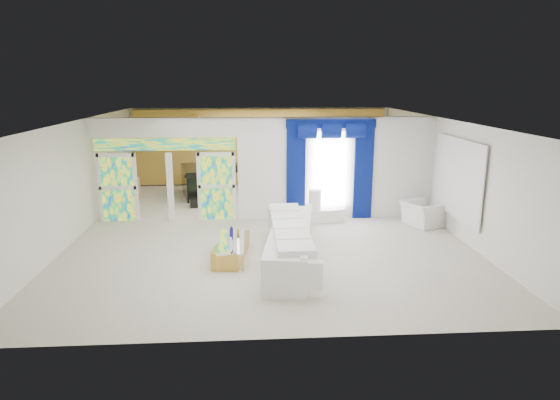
{
  "coord_description": "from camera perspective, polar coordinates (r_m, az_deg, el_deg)",
  "views": [
    {
      "loc": [
        -0.46,
        -12.94,
        4.01
      ],
      "look_at": [
        0.3,
        -1.2,
        1.1
      ],
      "focal_mm": 30.95,
      "sensor_mm": 36.0,
      "label": 1
    }
  ],
  "objects": [
    {
      "name": "tv_console",
      "position": [
        17.33,
        -17.34,
        1.23
      ],
      "size": [
        0.62,
        0.58,
        0.8
      ],
      "primitive_type": "cube",
      "rotation": [
        0.0,
        0.0,
        -0.16
      ],
      "color": "tan",
      "rests_on": "ground"
    },
    {
      "name": "blue_drape_left",
      "position": [
        14.12,
        1.89,
        3.23
      ],
      "size": [
        0.55,
        0.1,
        2.8
      ],
      "primitive_type": "cube",
      "color": "#040F4E",
      "rests_on": "ground"
    },
    {
      "name": "stained_panel_right",
      "position": [
        14.29,
        -7.5,
        1.61
      ],
      "size": [
        0.95,
        0.04,
        2.0
      ],
      "primitive_type": "cube",
      "color": "#994C3F",
      "rests_on": "ground"
    },
    {
      "name": "blue_pelmet",
      "position": [
        14.06,
        6.05,
        8.96
      ],
      "size": [
        2.6,
        0.12,
        0.25
      ],
      "primitive_type": "cube",
      "color": "#040F4E",
      "rests_on": "dividing_wall"
    },
    {
      "name": "piano_bench",
      "position": [
        16.01,
        -9.12,
        -0.27
      ],
      "size": [
        0.89,
        0.5,
        0.28
      ],
      "primitive_type": "cube",
      "rotation": [
        0.0,
        0.0,
        0.22
      ],
      "color": "black",
      "rests_on": "ground"
    },
    {
      "name": "gold_curtains",
      "position": [
        19.01,
        -2.3,
        6.29
      ],
      "size": [
        9.7,
        0.12,
        2.9
      ],
      "primitive_type": "cube",
      "color": "#B1812A",
      "rests_on": "ground"
    },
    {
      "name": "chandelier",
      "position": [
        16.49,
        -10.22,
        8.95
      ],
      "size": [
        0.6,
        0.6,
        0.6
      ],
      "primitive_type": "sphere",
      "color": "gold",
      "rests_on": "ceiling"
    },
    {
      "name": "white_sofa",
      "position": [
        11.01,
        1.25,
        -5.3
      ],
      "size": [
        1.45,
        4.17,
        0.78
      ],
      "primitive_type": "cube",
      "rotation": [
        0.0,
        0.0,
        -0.14
      ],
      "color": "white",
      "rests_on": "ground"
    },
    {
      "name": "decanters",
      "position": [
        11.33,
        -5.87,
        -4.27
      ],
      "size": [
        0.17,
        0.88,
        0.3
      ],
      "color": "navy",
      "rests_on": "coffee_table"
    },
    {
      "name": "blue_drape_right",
      "position": [
        14.45,
        9.82,
        3.28
      ],
      "size": [
        0.55,
        0.1,
        2.8
      ],
      "primitive_type": "cube",
      "color": "#040F4E",
      "rests_on": "ground"
    },
    {
      "name": "table_lamp",
      "position": [
        14.01,
        4.12,
        0.03
      ],
      "size": [
        0.36,
        0.36,
        0.58
      ],
      "primitive_type": "cylinder",
      "color": "silver",
      "rests_on": "console_table"
    },
    {
      "name": "wall_mirror",
      "position": [
        13.33,
        20.29,
        2.39
      ],
      "size": [
        0.04,
        2.7,
        1.9
      ],
      "primitive_type": "cube",
      "color": "white",
      "rests_on": "ground"
    },
    {
      "name": "window_pane",
      "position": [
        14.27,
        5.89,
        3.48
      ],
      "size": [
        1.0,
        0.02,
        2.3
      ],
      "primitive_type": "cube",
      "color": "white",
      "rests_on": "dividing_wall"
    },
    {
      "name": "dividing_wall",
      "position": [
        14.4,
        6.81,
        3.76
      ],
      "size": [
        5.7,
        0.18,
        3.0
      ],
      "primitive_type": "cube",
      "color": "white",
      "rests_on": "ground"
    },
    {
      "name": "coffee_table",
      "position": [
        11.33,
        -5.74,
        -5.84
      ],
      "size": [
        0.85,
        1.85,
        0.4
      ],
      "primitive_type": "cube",
      "rotation": [
        0.0,
        0.0,
        -0.14
      ],
      "color": "#B68E39",
      "rests_on": "ground"
    },
    {
      "name": "stained_transom",
      "position": [
        14.25,
        -13.42,
        6.42
      ],
      "size": [
        4.0,
        0.05,
        0.35
      ],
      "primitive_type": "cube",
      "color": "#994C3F",
      "rests_on": "dividing_header"
    },
    {
      "name": "armchair",
      "position": [
        14.29,
        16.5,
        -1.56
      ],
      "size": [
        1.24,
        1.32,
        0.69
      ],
      "primitive_type": "imported",
      "rotation": [
        0.0,
        0.0,
        1.94
      ],
      "color": "white",
      "rests_on": "ground"
    },
    {
      "name": "floor",
      "position": [
        13.55,
        -1.6,
        -3.32
      ],
      "size": [
        12.0,
        12.0,
        0.0
      ],
      "primitive_type": "plane",
      "color": "#B7AF9E",
      "rests_on": "ground"
    },
    {
      "name": "stained_panel_left",
      "position": [
        14.76,
        -18.61,
        1.39
      ],
      "size": [
        0.95,
        0.04,
        2.0
      ],
      "primitive_type": "cube",
      "color": "#994C3F",
      "rests_on": "ground"
    },
    {
      "name": "dividing_header",
      "position": [
        14.2,
        -13.53,
        8.32
      ],
      "size": [
        4.3,
        0.18,
        0.55
      ],
      "primitive_type": "cube",
      "color": "white",
      "rests_on": "dividing_wall"
    },
    {
      "name": "grand_piano",
      "position": [
        17.48,
        -8.7,
        2.22
      ],
      "size": [
        1.98,
        2.36,
        1.04
      ],
      "primitive_type": "cube",
      "rotation": [
        0.0,
        0.0,
        0.22
      ],
      "color": "black",
      "rests_on": "ground"
    },
    {
      "name": "console_table",
      "position": [
        14.17,
        5.29,
        -1.82
      ],
      "size": [
        1.15,
        0.49,
        0.37
      ],
      "primitive_type": "cube",
      "rotation": [
        0.0,
        0.0,
        0.12
      ],
      "color": "white",
      "rests_on": "ground"
    }
  ]
}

